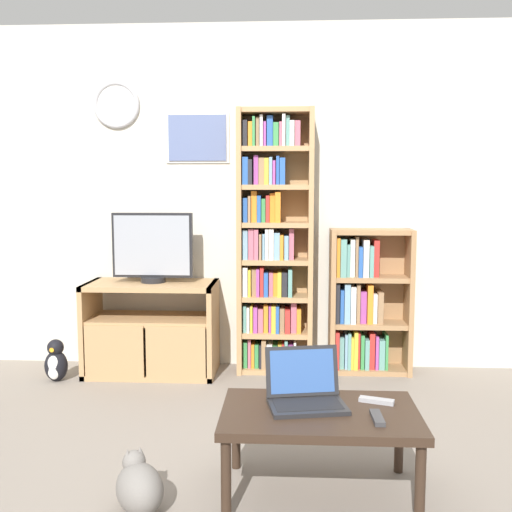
{
  "coord_description": "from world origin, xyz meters",
  "views": [
    {
      "loc": [
        0.28,
        -2.64,
        1.38
      ],
      "look_at": [
        0.08,
        1.06,
        0.96
      ],
      "focal_mm": 42.0,
      "sensor_mm": 36.0,
      "label": 1
    }
  ],
  "objects_px": {
    "television": "(153,248)",
    "penguin_figurine": "(56,362)",
    "bookshelf_short": "(364,304)",
    "laptop": "(305,391)",
    "remote_far_from_laptop": "(377,418)",
    "cat": "(139,487)",
    "coffee_table": "(320,420)",
    "remote_near_laptop": "(377,401)",
    "bookshelf_tall": "(272,246)",
    "tv_stand": "(151,328)"
  },
  "relations": [
    {
      "from": "cat",
      "to": "bookshelf_short",
      "type": "bearing_deg",
      "value": 28.09
    },
    {
      "from": "penguin_figurine",
      "to": "television",
      "type": "bearing_deg",
      "value": 20.58
    },
    {
      "from": "coffee_table",
      "to": "remote_far_from_laptop",
      "type": "relative_size",
      "value": 5.47
    },
    {
      "from": "television",
      "to": "penguin_figurine",
      "type": "relative_size",
      "value": 1.94
    },
    {
      "from": "bookshelf_tall",
      "to": "remote_near_laptop",
      "type": "bearing_deg",
      "value": -72.79
    },
    {
      "from": "remote_near_laptop",
      "to": "cat",
      "type": "height_order",
      "value": "remote_near_laptop"
    },
    {
      "from": "tv_stand",
      "to": "remote_near_laptop",
      "type": "relative_size",
      "value": 5.78
    },
    {
      "from": "television",
      "to": "bookshelf_short",
      "type": "relative_size",
      "value": 0.55
    },
    {
      "from": "television",
      "to": "bookshelf_tall",
      "type": "bearing_deg",
      "value": 6.76
    },
    {
      "from": "tv_stand",
      "to": "coffee_table",
      "type": "height_order",
      "value": "tv_stand"
    },
    {
      "from": "coffee_table",
      "to": "remote_far_from_laptop",
      "type": "bearing_deg",
      "value": -22.01
    },
    {
      "from": "remote_far_from_laptop",
      "to": "cat",
      "type": "xyz_separation_m",
      "value": [
        -1.02,
        -0.09,
        -0.29
      ]
    },
    {
      "from": "television",
      "to": "cat",
      "type": "bearing_deg",
      "value": -79.18
    },
    {
      "from": "tv_stand",
      "to": "bookshelf_short",
      "type": "bearing_deg",
      "value": 5.32
    },
    {
      "from": "remote_near_laptop",
      "to": "bookshelf_short",
      "type": "bearing_deg",
      "value": 13.5
    },
    {
      "from": "television",
      "to": "laptop",
      "type": "height_order",
      "value": "television"
    },
    {
      "from": "bookshelf_short",
      "to": "penguin_figurine",
      "type": "distance_m",
      "value": 2.29
    },
    {
      "from": "bookshelf_short",
      "to": "television",
      "type": "bearing_deg",
      "value": -175.83
    },
    {
      "from": "tv_stand",
      "to": "bookshelf_tall",
      "type": "height_order",
      "value": "bookshelf_tall"
    },
    {
      "from": "coffee_table",
      "to": "remote_near_laptop",
      "type": "relative_size",
      "value": 5.32
    },
    {
      "from": "bookshelf_short",
      "to": "remote_far_from_laptop",
      "type": "bearing_deg",
      "value": -95.28
    },
    {
      "from": "laptop",
      "to": "tv_stand",
      "type": "bearing_deg",
      "value": 113.07
    },
    {
      "from": "laptop",
      "to": "cat",
      "type": "distance_m",
      "value": 0.83
    },
    {
      "from": "cat",
      "to": "television",
      "type": "bearing_deg",
      "value": 69.26
    },
    {
      "from": "remote_far_from_laptop",
      "to": "penguin_figurine",
      "type": "bearing_deg",
      "value": 140.69
    },
    {
      "from": "bookshelf_short",
      "to": "remote_far_from_laptop",
      "type": "distance_m",
      "value": 1.96
    },
    {
      "from": "bookshelf_short",
      "to": "cat",
      "type": "bearing_deg",
      "value": -120.35
    },
    {
      "from": "laptop",
      "to": "remote_far_from_laptop",
      "type": "xyz_separation_m",
      "value": [
        0.3,
        -0.17,
        -0.05
      ]
    },
    {
      "from": "tv_stand",
      "to": "cat",
      "type": "distance_m",
      "value": 1.95
    },
    {
      "from": "bookshelf_tall",
      "to": "bookshelf_short",
      "type": "distance_m",
      "value": 0.81
    },
    {
      "from": "television",
      "to": "coffee_table",
      "type": "relative_size",
      "value": 0.67
    },
    {
      "from": "coffee_table",
      "to": "remote_near_laptop",
      "type": "bearing_deg",
      "value": 22.67
    },
    {
      "from": "bookshelf_tall",
      "to": "bookshelf_short",
      "type": "xyz_separation_m",
      "value": [
        0.69,
        0.01,
        -0.43
      ]
    },
    {
      "from": "laptop",
      "to": "bookshelf_short",
      "type": "bearing_deg",
      "value": 64.0
    },
    {
      "from": "bookshelf_tall",
      "to": "penguin_figurine",
      "type": "xyz_separation_m",
      "value": [
        -1.54,
        -0.35,
        -0.81
      ]
    },
    {
      "from": "television",
      "to": "remote_near_laptop",
      "type": "xyz_separation_m",
      "value": [
        1.41,
        -1.63,
        -0.54
      ]
    },
    {
      "from": "remote_near_laptop",
      "to": "penguin_figurine",
      "type": "xyz_separation_m",
      "value": [
        -2.07,
        1.38,
        -0.26
      ]
    },
    {
      "from": "tv_stand",
      "to": "coffee_table",
      "type": "distance_m",
      "value": 2.06
    },
    {
      "from": "coffee_table",
      "to": "remote_near_laptop",
      "type": "height_order",
      "value": "remote_near_laptop"
    },
    {
      "from": "remote_far_from_laptop",
      "to": "penguin_figurine",
      "type": "height_order",
      "value": "remote_far_from_laptop"
    },
    {
      "from": "television",
      "to": "cat",
      "type": "height_order",
      "value": "television"
    },
    {
      "from": "television",
      "to": "tv_stand",
      "type": "bearing_deg",
      "value": -113.41
    },
    {
      "from": "laptop",
      "to": "penguin_figurine",
      "type": "relative_size",
      "value": 1.27
    },
    {
      "from": "remote_far_from_laptop",
      "to": "bookshelf_tall",
      "type": "bearing_deg",
      "value": 103.21
    },
    {
      "from": "cat",
      "to": "penguin_figurine",
      "type": "distance_m",
      "value": 1.97
    },
    {
      "from": "coffee_table",
      "to": "remote_far_from_laptop",
      "type": "distance_m",
      "value": 0.26
    },
    {
      "from": "bookshelf_tall",
      "to": "cat",
      "type": "distance_m",
      "value": 2.26
    },
    {
      "from": "penguin_figurine",
      "to": "remote_far_from_laptop",
      "type": "bearing_deg",
      "value": -37.81
    },
    {
      "from": "bookshelf_short",
      "to": "coffee_table",
      "type": "height_order",
      "value": "bookshelf_short"
    },
    {
      "from": "bookshelf_short",
      "to": "laptop",
      "type": "height_order",
      "value": "bookshelf_short"
    }
  ]
}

